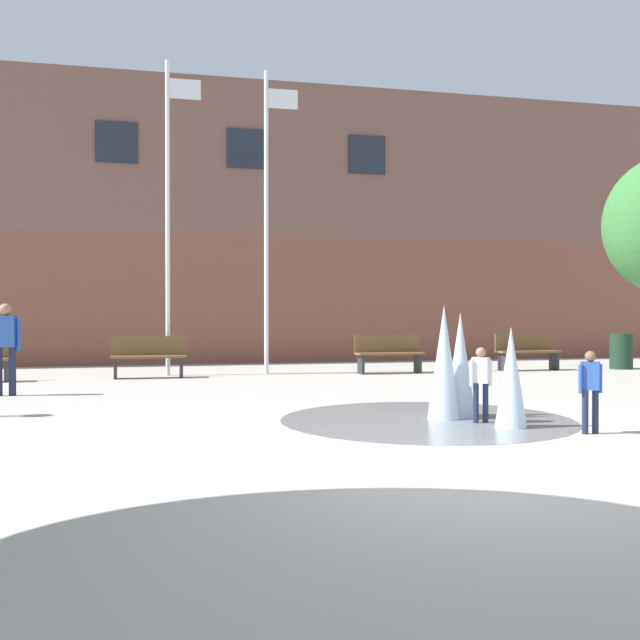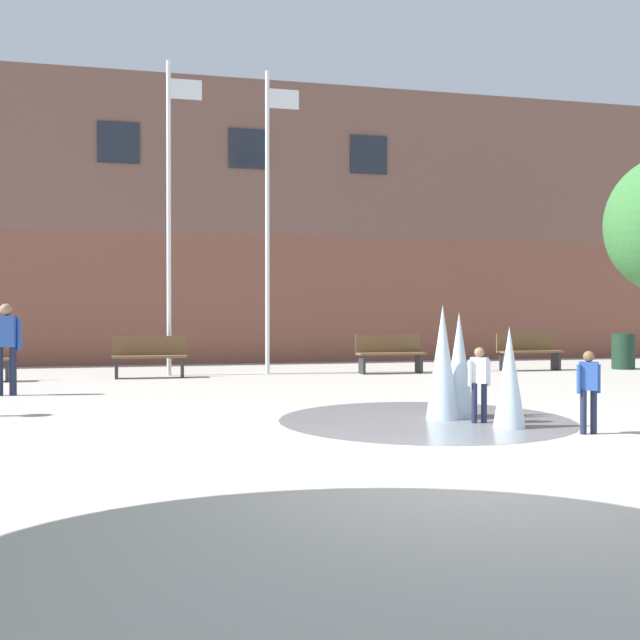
% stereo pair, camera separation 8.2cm
% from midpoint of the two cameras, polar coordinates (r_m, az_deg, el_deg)
% --- Properties ---
extents(ground_plane, '(100.00, 100.00, 0.00)m').
position_cam_midpoint_polar(ground_plane, '(6.74, 11.81, -11.79)').
color(ground_plane, '#B2ADA3').
extents(library_building, '(36.00, 6.05, 7.97)m').
position_cam_midpoint_polar(library_building, '(24.12, -6.69, 6.67)').
color(library_building, brown).
rests_on(library_building, ground).
extents(splash_fountain, '(3.93, 3.93, 1.54)m').
position_cam_midpoint_polar(splash_fountain, '(10.17, 10.45, -4.05)').
color(splash_fountain, gray).
rests_on(splash_fountain, ground).
extents(park_bench_under_left_flagpole, '(1.60, 0.44, 0.91)m').
position_cam_midpoint_polar(park_bench_under_left_flagpole, '(16.80, -13.06, -2.69)').
color(park_bench_under_left_flagpole, '#28282D').
rests_on(park_bench_under_left_flagpole, ground).
extents(park_bench_near_trashcan, '(1.60, 0.44, 0.91)m').
position_cam_midpoint_polar(park_bench_near_trashcan, '(17.69, 5.13, -2.51)').
color(park_bench_near_trashcan, '#28282D').
rests_on(park_bench_near_trashcan, ground).
extents(park_bench_far_right, '(1.60, 0.44, 0.91)m').
position_cam_midpoint_polar(park_bench_far_right, '(19.18, 15.39, -2.28)').
color(park_bench_far_right, '#28282D').
rests_on(park_bench_far_right, ground).
extents(child_in_fountain, '(0.31, 0.23, 0.99)m').
position_cam_midpoint_polar(child_in_fountain, '(9.44, 19.67, -4.69)').
color(child_in_fountain, '#1E233D').
rests_on(child_in_fountain, ground).
extents(child_with_pink_shirt, '(0.31, 0.24, 0.99)m').
position_cam_midpoint_polar(child_with_pink_shirt, '(9.97, 11.92, -4.39)').
color(child_with_pink_shirt, '#1E233D').
rests_on(child_with_pink_shirt, ground).
extents(adult_in_red, '(0.50, 0.26, 1.59)m').
position_cam_midpoint_polar(adult_in_red, '(13.98, -23.00, -1.53)').
color(adult_in_red, '#1E233D').
rests_on(adult_in_red, ground).
extents(flagpole_left, '(0.80, 0.10, 7.14)m').
position_cam_midpoint_polar(flagpole_left, '(17.48, -11.56, 8.38)').
color(flagpole_left, silver).
rests_on(flagpole_left, ground).
extents(flagpole_right, '(0.80, 0.10, 7.06)m').
position_cam_midpoint_polar(flagpole_right, '(17.69, -4.14, 8.18)').
color(flagpole_right, silver).
rests_on(flagpole_right, ground).
extents(trash_can, '(0.56, 0.56, 0.90)m').
position_cam_midpoint_polar(trash_can, '(20.37, 21.86, -2.22)').
color(trash_can, '#193323').
rests_on(trash_can, ground).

